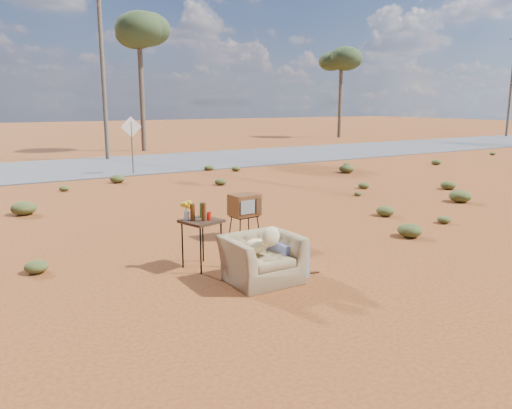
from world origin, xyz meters
TOP-DOWN VIEW (x-y plane):
  - ground at (0.00, 0.00)m, footprint 140.00×140.00m
  - highway at (0.00, 15.00)m, footprint 140.00×7.00m
  - armchair at (-0.37, -0.46)m, footprint 1.29×0.82m
  - tv_unit at (0.58, 1.85)m, footprint 0.59×0.50m
  - side_table at (-1.01, 0.62)m, footprint 0.70×0.70m
  - rusty_bar at (-0.13, -0.48)m, footprint 1.33×0.36m
  - road_sign at (1.50, 12.00)m, footprint 0.78×0.06m
  - eucalyptus_center at (5.00, 21.00)m, footprint 3.20×3.20m
  - eucalyptus_right at (22.00, 24.00)m, footprint 3.20×3.20m
  - utility_pole_center at (2.00, 17.50)m, footprint 1.40×0.20m
  - utility_pole_east at (34.00, 17.50)m, footprint 1.40×0.20m
  - scrub_patch at (-0.82, 4.41)m, footprint 17.49×8.07m

SIDE VIEW (x-z plane):
  - ground at x=0.00m, z-range 0.00..0.00m
  - rusty_bar at x=-0.13m, z-range 0.00..0.04m
  - highway at x=0.00m, z-range 0.00..0.04m
  - scrub_patch at x=-0.82m, z-range -0.03..0.30m
  - armchair at x=-0.37m, z-range -0.03..0.93m
  - tv_unit at x=0.58m, z-range 0.22..1.11m
  - side_table at x=-1.01m, z-range 0.27..1.41m
  - road_sign at x=1.50m, z-range 0.41..2.60m
  - utility_pole_center at x=2.00m, z-range 0.15..8.15m
  - utility_pole_east at x=34.00m, z-range 0.15..8.15m
  - eucalyptus_right at x=22.00m, z-range 2.39..9.49m
  - eucalyptus_center at x=5.00m, z-range 2.63..10.23m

